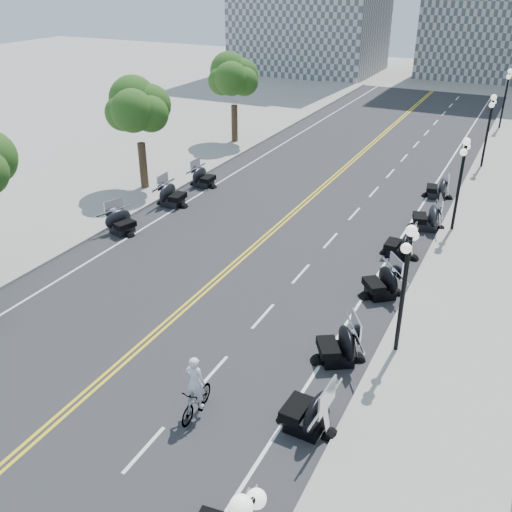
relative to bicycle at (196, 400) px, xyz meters
The scene contains 40 objects.
ground 4.32m from the bicycle, 152.12° to the left, with size 160.00×160.00×0.00m, color gray.
road 12.60m from the bicycle, 107.52° to the left, with size 16.00×90.00×0.01m, color #333335.
centerline_yellow_a 12.64m from the bicycle, 108.04° to the left, with size 0.12×90.00×0.00m, color yellow.
centerline_yellow_b 12.56m from the bicycle, 107.00° to the left, with size 0.12×90.00×0.00m, color yellow.
edge_line_north 12.30m from the bicycle, 77.73° to the left, with size 0.12×90.00×0.00m, color white.
edge_line_south 15.76m from the bicycle, 130.32° to the left, with size 0.12×90.00×0.00m, color white.
lane_dash_5 2.15m from the bicycle, 106.45° to the right, with size 0.12×2.00×0.00m, color white.
lane_dash_6 2.16m from the bicycle, 106.38° to the left, with size 0.12×2.00×0.00m, color white.
lane_dash_7 6.06m from the bicycle, 95.60° to the left, with size 0.12×2.00×0.00m, color white.
lane_dash_8 10.04m from the bicycle, 93.37° to the left, with size 0.12×2.00×0.00m, color white.
lane_dash_9 14.03m from the bicycle, 92.41° to the left, with size 0.12×2.00×0.00m, color white.
lane_dash_10 18.02m from the bicycle, 91.87° to the left, with size 0.12×2.00×0.00m, color white.
lane_dash_11 22.02m from the bicycle, 91.53° to the left, with size 0.12×2.00×0.00m, color white.
lane_dash_12 26.02m from the bicycle, 91.30° to the left, with size 0.12×2.00×0.00m, color white.
lane_dash_13 30.02m from the bicycle, 91.12° to the left, with size 0.12×2.00×0.00m, color white.
lane_dash_14 34.01m from the bicycle, 90.99° to the left, with size 0.12×2.00×0.00m, color white.
lane_dash_15 38.01m from the bicycle, 90.89° to the left, with size 0.12×2.00×0.00m, color white.
lane_dash_16 42.01m from the bicycle, 90.80° to the left, with size 0.12×2.00×0.00m, color white.
lane_dash_17 46.01m from the bicycle, 90.73° to the left, with size 0.12×2.00×0.00m, color white.
lane_dash_18 50.01m from the bicycle, 90.67° to the left, with size 0.12×2.00×0.00m, color white.
lane_dash_19 54.01m from the bicycle, 90.63° to the left, with size 0.12×2.00×0.00m, color white.
sidewalk_north 13.76m from the bicycle, 60.79° to the left, with size 5.00×90.00×0.15m, color #9E9991.
sidewalk_south 18.67m from the bicycle, 139.97° to the left, with size 5.00×90.00×0.15m, color #9E9991.
street_lamp_2 7.96m from the bicycle, 51.30° to the left, with size 0.50×1.20×4.90m, color black, non-canonical shape.
street_lamp_3 18.75m from the bicycle, 75.04° to the left, with size 0.50×1.20×4.90m, color black, non-canonical shape.
street_lamp_4 30.46m from the bicycle, 80.89° to the left, with size 0.50×1.20×4.90m, color black, non-canonical shape.
street_lamp_5 42.33m from the bicycle, 83.47° to the left, with size 0.50×1.20×4.90m, color black, non-canonical shape.
tree_3 21.54m from the bicycle, 130.75° to the left, with size 4.80×4.80×9.20m, color #235619, non-canonical shape.
tree_4 31.50m from the bicycle, 116.22° to the left, with size 4.80×4.80×9.20m, color #235619, non-canonical shape.
motorcycle_n_5 3.46m from the bicycle, 16.24° to the left, with size 2.16×2.16×1.51m, color black, non-canonical shape.
motorcycle_n_6 5.49m from the bicycle, 56.22° to the left, with size 2.12×2.12×1.49m, color black, non-canonical shape.
motorcycle_n_7 10.22m from the bicycle, 71.71° to the left, with size 2.08×2.08×1.46m, color black, non-canonical shape.
motorcycle_n_8 14.12m from the bicycle, 77.83° to the left, with size 2.03×2.03×1.42m, color black, non-canonical shape.
motorcycle_n_9 18.05m from the bicycle, 78.89° to the left, with size 2.18×2.18×1.53m, color black, non-canonical shape.
motorcycle_n_10 22.99m from the bicycle, 82.26° to the left, with size 1.99×1.99×1.39m, color black, non-canonical shape.
motorcycle_s_7 14.75m from the bicycle, 137.35° to the left, with size 1.99×1.99×1.39m, color black, non-canonical shape.
motorcycle_s_8 17.92m from the bicycle, 126.34° to the left, with size 2.14×2.14×1.50m, color black, non-canonical shape.
motorcycle_s_9 21.03m from the bicycle, 120.60° to the left, with size 2.00×2.00×1.40m, color black, non-canonical shape.
bicycle is the anchor object (origin of this frame).
cyclist_rider 1.47m from the bicycle, ahead, with size 0.67×0.44×1.84m, color silver.
Camera 1 is at (11.64, -13.56, 12.64)m, focal length 40.00 mm.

